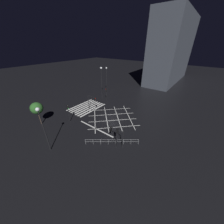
% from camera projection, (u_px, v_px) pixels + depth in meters
% --- Properties ---
extents(ground_plane, '(200.00, 200.00, 0.00)m').
position_uv_depth(ground_plane, '(112.00, 117.00, 29.80)').
color(ground_plane, black).
extents(road_markings, '(13.78, 18.71, 0.01)m').
position_uv_depth(road_markings, '(93.00, 111.00, 32.75)').
color(road_markings, silver).
rests_on(road_markings, ground_plane).
extents(office_building, '(33.13, 10.06, 25.84)m').
position_uv_depth(office_building, '(172.00, 50.00, 53.09)').
color(office_building, '#3D424C').
rests_on(office_building, ground_plane).
extents(traffic_light_sw_main, '(0.39, 0.36, 3.83)m').
position_uv_depth(traffic_light_sw_main, '(106.00, 92.00, 37.27)').
color(traffic_light_sw_main, black).
rests_on(traffic_light_sw_main, ground_plane).
extents(traffic_light_median_south, '(0.36, 2.79, 4.13)m').
position_uv_depth(traffic_light_median_south, '(92.00, 100.00, 31.23)').
color(traffic_light_median_south, black).
rests_on(traffic_light_median_south, ground_plane).
extents(traffic_light_se_cross, '(0.36, 0.39, 4.17)m').
position_uv_depth(traffic_light_se_cross, '(68.00, 110.00, 26.77)').
color(traffic_light_se_cross, black).
rests_on(traffic_light_se_cross, ground_plane).
extents(traffic_light_ne_main, '(0.39, 0.36, 3.97)m').
position_uv_depth(traffic_light_ne_main, '(117.00, 134.00, 19.89)').
color(traffic_light_ne_main, black).
rests_on(traffic_light_ne_main, ground_plane).
extents(traffic_light_ne_cross, '(0.36, 2.75, 3.29)m').
position_uv_depth(traffic_light_ne_cross, '(115.00, 132.00, 20.97)').
color(traffic_light_ne_cross, black).
rests_on(traffic_light_ne_cross, ground_plane).
extents(street_lamp_east, '(0.62, 0.62, 9.55)m').
position_uv_depth(street_lamp_east, '(101.00, 75.00, 36.84)').
color(street_lamp_east, black).
rests_on(street_lamp_east, ground_plane).
extents(street_lamp_west, '(0.56, 0.56, 7.88)m').
position_uv_depth(street_lamp_west, '(41.00, 120.00, 17.96)').
color(street_lamp_west, black).
rests_on(street_lamp_west, ground_plane).
extents(street_lamp_far, '(0.50, 0.50, 8.89)m').
position_uv_depth(street_lamp_far, '(107.00, 76.00, 40.55)').
color(street_lamp_far, black).
rests_on(street_lamp_far, ground_plane).
extents(street_tree_near, '(2.45, 2.45, 5.09)m').
position_uv_depth(street_tree_near, '(37.00, 108.00, 25.57)').
color(street_tree_near, '#473323').
rests_on(street_tree_near, ground_plane).
extents(pedestrian_railing, '(5.63, 7.39, 1.05)m').
position_uv_depth(pedestrian_railing, '(112.00, 141.00, 21.60)').
color(pedestrian_railing, '#9EA0A5').
rests_on(pedestrian_railing, ground_plane).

